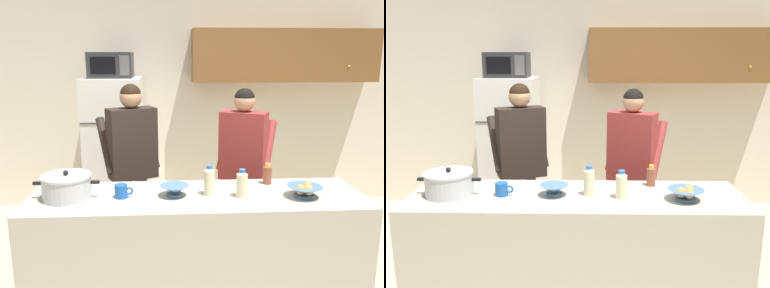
# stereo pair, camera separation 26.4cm
# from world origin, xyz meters

# --- Properties ---
(back_wall_unit) EXTENTS (6.00, 0.48, 2.60)m
(back_wall_unit) POSITION_xyz_m (0.24, 2.25, 1.42)
(back_wall_unit) COLOR silver
(back_wall_unit) RESTS_ON ground
(kitchen_island) EXTENTS (2.39, 0.68, 0.92)m
(kitchen_island) POSITION_xyz_m (0.00, 0.00, 0.46)
(kitchen_island) COLOR #BCB7A8
(kitchen_island) RESTS_ON ground
(refrigerator) EXTENTS (0.64, 0.68, 1.65)m
(refrigerator) POSITION_xyz_m (-0.82, 1.85, 0.82)
(refrigerator) COLOR white
(refrigerator) RESTS_ON ground
(microwave) EXTENTS (0.48, 0.37, 0.28)m
(microwave) POSITION_xyz_m (-0.82, 1.83, 1.79)
(microwave) COLOR #2D2D30
(microwave) RESTS_ON refrigerator
(person_near_pot) EXTENTS (0.61, 0.56, 1.66)m
(person_near_pot) POSITION_xyz_m (-0.53, 0.81, 1.03)
(person_near_pot) COLOR #33384C
(person_near_pot) RESTS_ON ground
(person_by_sink) EXTENTS (0.60, 0.56, 1.62)m
(person_by_sink) POSITION_xyz_m (0.48, 0.78, 1.00)
(person_by_sink) COLOR #726656
(person_by_sink) RESTS_ON ground
(cooking_pot) EXTENTS (0.45, 0.34, 0.20)m
(cooking_pot) POSITION_xyz_m (-0.91, -0.01, 1.01)
(cooking_pot) COLOR silver
(cooking_pot) RESTS_ON kitchen_island
(coffee_mug) EXTENTS (0.13, 0.09, 0.10)m
(coffee_mug) POSITION_xyz_m (-0.53, -0.02, 0.97)
(coffee_mug) COLOR #1E59B2
(coffee_mug) RESTS_ON kitchen_island
(bread_bowl) EXTENTS (0.25, 0.25, 0.10)m
(bread_bowl) POSITION_xyz_m (0.76, -0.09, 0.97)
(bread_bowl) COLOR #4C7299
(bread_bowl) RESTS_ON kitchen_island
(empty_bowl) EXTENTS (0.21, 0.21, 0.08)m
(empty_bowl) POSITION_xyz_m (-0.16, -0.01, 0.97)
(empty_bowl) COLOR #4C7299
(empty_bowl) RESTS_ON kitchen_island
(bottle_near_edge) EXTENTS (0.08, 0.08, 0.20)m
(bottle_near_edge) POSITION_xyz_m (0.31, -0.05, 1.02)
(bottle_near_edge) COLOR beige
(bottle_near_edge) RESTS_ON kitchen_island
(bottle_mid_counter) EXTENTS (0.08, 0.08, 0.22)m
(bottle_mid_counter) POSITION_xyz_m (0.09, 0.00, 1.03)
(bottle_mid_counter) COLOR beige
(bottle_mid_counter) RESTS_ON kitchen_island
(bottle_far_corner) EXTENTS (0.07, 0.07, 0.16)m
(bottle_far_corner) POSITION_xyz_m (0.57, 0.22, 1.00)
(bottle_far_corner) COLOR brown
(bottle_far_corner) RESTS_ON kitchen_island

